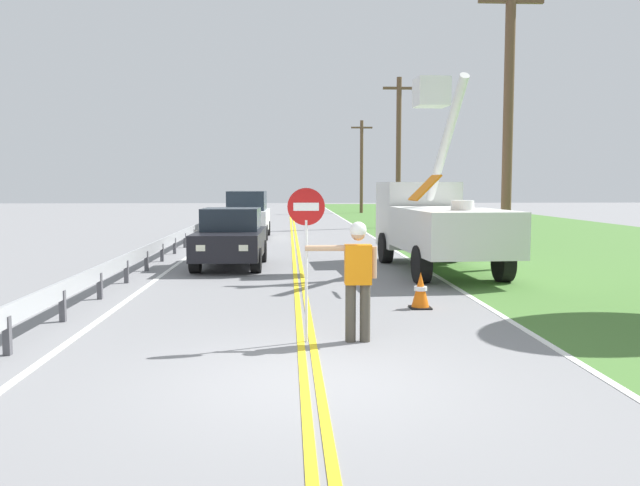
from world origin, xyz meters
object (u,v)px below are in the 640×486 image
Objects in this scene: oncoming_sedan_nearest at (231,238)px; utility_pole_mid at (399,150)px; flagger_worker at (357,273)px; traffic_cone_lead at (420,291)px; utility_pole_far at (362,165)px; oncoming_suv_second at (247,214)px; stop_sign_paddle at (306,230)px; utility_pole_near at (508,120)px; utility_bucket_truck at (434,219)px.

utility_pole_mid is at bearing 66.18° from oncoming_sedan_nearest.
flagger_worker reaches higher than traffic_cone_lead.
oncoming_suv_second is at bearing -106.95° from utility_pole_far.
stop_sign_paddle is 0.29× the size of utility_pole_near.
utility_bucket_truck reaches higher than flagger_worker.
utility_pole_mid reaches higher than oncoming_suv_second.
flagger_worker is 9.75m from oncoming_sedan_nearest.
oncoming_sedan_nearest is at bearing -89.12° from oncoming_suv_second.
utility_pole_near is (7.77, -0.91, 3.34)m from oncoming_sedan_nearest.
traffic_cone_lead is at bearing -75.86° from oncoming_suv_second.
oncoming_sedan_nearest is at bearing 101.66° from stop_sign_paddle.
oncoming_sedan_nearest is at bearing 106.08° from flagger_worker.
flagger_worker is 0.26× the size of utility_bucket_truck.
utility_bucket_truck is 5.86m from oncoming_sedan_nearest.
oncoming_sedan_nearest is 0.52× the size of utility_pole_near.
utility_bucket_truck is at bearing -8.19° from oncoming_sedan_nearest.
utility_pole_far is (2.15, 37.98, 2.67)m from utility_bucket_truck.
utility_pole_near reaches higher than stop_sign_paddle.
oncoming_suv_second is 0.56× the size of utility_pole_mid.
utility_pole_near reaches higher than traffic_cone_lead.
oncoming_sedan_nearest is 0.50× the size of utility_pole_mid.
utility_pole_far reaches higher than stop_sign_paddle.
utility_pole_mid is (7.83, 17.73, 3.50)m from oncoming_sedan_nearest.
utility_pole_mid is 19.42m from utility_pole_far.
utility_bucket_truck reaches higher than stop_sign_paddle.
stop_sign_paddle is 46.95m from utility_pole_far.
utility_pole_mid reaches higher than utility_bucket_truck.
flagger_worker is at bearing -96.40° from utility_pole_far.
stop_sign_paddle is 3.33× the size of traffic_cone_lead.
utility_pole_far is 44.17m from traffic_cone_lead.
utility_pole_far reaches higher than utility_bucket_truck.
utility_pole_far is at bearing 77.97° from oncoming_sedan_nearest.
utility_bucket_truck is 12.92m from oncoming_suv_second.
utility_pole_far is at bearing 83.60° from flagger_worker.
oncoming_suv_second is 14.36m from utility_pole_near.
oncoming_suv_second is at bearing 124.46° from utility_pole_near.
utility_pole_mid is 11.87× the size of traffic_cone_lead.
utility_pole_far is at bearing 73.05° from oncoming_suv_second.
flagger_worker is 1.02m from stop_sign_paddle.
utility_bucket_truck reaches higher than traffic_cone_lead.
flagger_worker is 0.78× the size of stop_sign_paddle.
oncoming_suv_second is 27.87m from utility_pole_far.
flagger_worker is at bearing -81.86° from oncoming_suv_second.
flagger_worker is at bearing -73.92° from oncoming_sedan_nearest.
utility_pole_near is (5.84, 8.45, 2.47)m from stop_sign_paddle.
stop_sign_paddle reaches higher than flagger_worker.
traffic_cone_lead is (1.51, 2.67, -0.71)m from flagger_worker.
traffic_cone_lead is at bearing -94.84° from utility_pole_far.
utility_bucket_truck is at bearing 70.23° from flagger_worker.
utility_pole_near is at bearing -2.37° from utility_bucket_truck.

